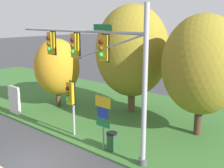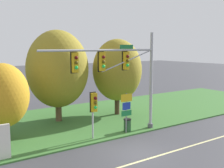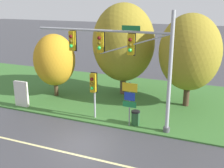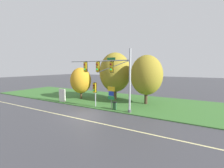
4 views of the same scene
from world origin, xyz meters
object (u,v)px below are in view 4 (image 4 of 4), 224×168
pedestrian_signal_near_kerb (95,89)px  tree_behind_signpost (146,75)px  route_sign_post (111,95)px  tree_left_of_mast (115,72)px  traffic_signal_mast (109,72)px  tree_nearest_road (81,80)px  trash_bin (115,106)px  info_kiosk (62,95)px

pedestrian_signal_near_kerb → tree_behind_signpost: 7.36m
route_sign_post → tree_left_of_mast: size_ratio=0.38×
pedestrian_signal_near_kerb → traffic_signal_mast: bearing=-3.0°
traffic_signal_mast → tree_behind_signpost: 5.85m
traffic_signal_mast → tree_left_of_mast: 6.15m
pedestrian_signal_near_kerb → tree_left_of_mast: tree_left_of_mast is taller
traffic_signal_mast → tree_behind_signpost: traffic_signal_mast is taller
route_sign_post → pedestrian_signal_near_kerb: bearing=176.0°
traffic_signal_mast → pedestrian_signal_near_kerb: size_ratio=2.80×
route_sign_post → tree_left_of_mast: bearing=113.9°
tree_nearest_road → trash_bin: size_ratio=5.44×
tree_left_of_mast → info_kiosk: bearing=-136.5°
tree_left_of_mast → trash_bin: size_ratio=7.99×
tree_nearest_road → tree_behind_signpost: tree_behind_signpost is taller
tree_behind_signpost → info_kiosk: 12.61m
tree_left_of_mast → trash_bin: tree_left_of_mast is taller
pedestrian_signal_near_kerb → trash_bin: 3.39m
route_sign_post → info_kiosk: 8.54m
tree_behind_signpost → route_sign_post: bearing=-119.0°
route_sign_post → info_kiosk: route_sign_post is taller
tree_left_of_mast → trash_bin: (2.89, -5.52, -3.81)m
traffic_signal_mast → info_kiosk: (-8.11, 0.12, -3.61)m
route_sign_post → tree_left_of_mast: tree_left_of_mast is taller
traffic_signal_mast → pedestrian_signal_near_kerb: 3.14m
route_sign_post → tree_nearest_road: bearing=156.7°
tree_left_of_mast → tree_behind_signpost: bearing=-8.9°
route_sign_post → tree_behind_signpost: (2.76, 4.98, 2.16)m
pedestrian_signal_near_kerb → trash_bin: pedestrian_signal_near_kerb is taller
tree_behind_signpost → tree_left_of_mast: bearing=171.1°
tree_nearest_road → traffic_signal_mast: bearing=-23.9°
traffic_signal_mast → route_sign_post: size_ratio=3.09×
traffic_signal_mast → info_kiosk: traffic_signal_mast is taller
traffic_signal_mast → tree_nearest_road: size_ratio=1.74×
route_sign_post → tree_behind_signpost: 6.09m
tree_left_of_mast → info_kiosk: 8.82m
tree_nearest_road → info_kiosk: tree_nearest_road is taller
trash_bin → route_sign_post: bearing=-137.3°
traffic_signal_mast → tree_nearest_road: (-7.11, 3.16, -1.57)m
traffic_signal_mast → route_sign_post: bearing=-9.8°
route_sign_post → tree_nearest_road: 8.23m
route_sign_post → trash_bin: route_sign_post is taller
tree_behind_signpost → trash_bin: 6.36m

